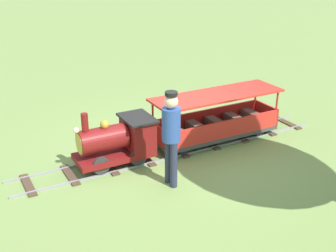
{
  "coord_description": "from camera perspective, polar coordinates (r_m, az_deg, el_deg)",
  "views": [
    {
      "loc": [
        -6.6,
        3.85,
        3.69
      ],
      "look_at": [
        0.0,
        0.27,
        0.55
      ],
      "focal_mm": 46.33,
      "sensor_mm": 36.0,
      "label": 1
    }
  ],
  "objects": [
    {
      "name": "locomotive",
      "position": [
        7.78,
        -6.49,
        -1.82
      ],
      "size": [
        0.74,
        1.44,
        1.05
      ],
      "color": "maroon",
      "rests_on": "ground_plane"
    },
    {
      "name": "passenger_car",
      "position": [
        8.73,
        6.36,
        0.54
      ],
      "size": [
        0.84,
        2.7,
        0.97
      ],
      "color": "#3F3F3F",
      "rests_on": "ground_plane"
    },
    {
      "name": "ground_plane",
      "position": [
        8.49,
        1.58,
        -3.1
      ],
      "size": [
        60.0,
        60.0,
        0.0
      ],
      "primitive_type": "plane",
      "color": "#75934C"
    },
    {
      "name": "track",
      "position": [
        8.45,
        1.19,
        -3.09
      ],
      "size": [
        0.78,
        6.4,
        0.04
      ],
      "color": "gray",
      "rests_on": "ground_plane"
    },
    {
      "name": "conductor_person",
      "position": [
        6.88,
        0.41,
        -0.74
      ],
      "size": [
        0.3,
        0.3,
        1.62
      ],
      "color": "#282D47",
      "rests_on": "ground_plane"
    }
  ]
}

